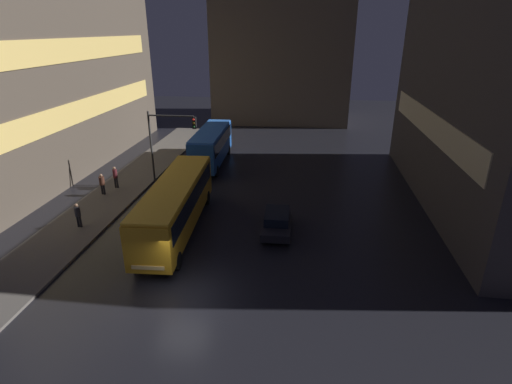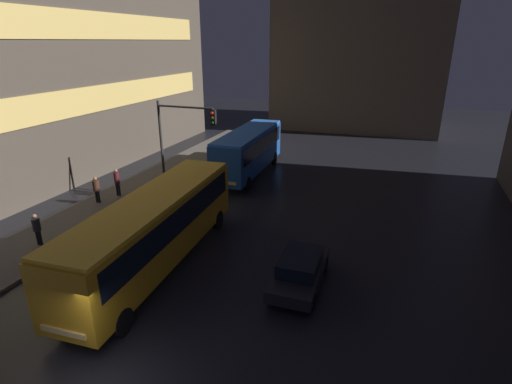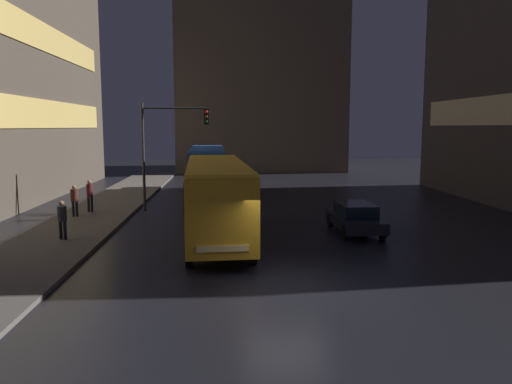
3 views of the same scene
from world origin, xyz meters
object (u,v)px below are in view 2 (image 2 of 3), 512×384
Objects in this scene: pedestrian_mid at (117,180)px; bus_near at (155,225)px; car_taxi at (300,269)px; pedestrian_far at (37,227)px; pedestrian_near at (96,187)px; bus_far at (249,148)px; traffic_light_main at (180,134)px.

bus_near is at bearing 154.93° from pedestrian_mid.
car_taxi is 2.63× the size of pedestrian_far.
bus_near reaches higher than pedestrian_mid.
pedestrian_near is at bearing -17.96° from car_taxi.
bus_near is at bearing 92.04° from bus_far.
traffic_light_main is (4.55, 2.55, 3.09)m from pedestrian_near.
traffic_light_main reaches higher than pedestrian_far.
pedestrian_near is 1.02× the size of pedestrian_far.
bus_near is 13.61m from bus_far.
car_taxi is at bearing 0.12° from pedestrian_far.
traffic_light_main is at bearing -148.37° from pedestrian_mid.
pedestrian_mid is at bearing -23.83° from car_taxi.
bus_far is 6.84m from traffic_light_main.
pedestrian_near is 0.93× the size of pedestrian_mid.
pedestrian_mid is (-13.41, 5.56, 0.47)m from car_taxi.
bus_near is 1.22× the size of bus_far.
pedestrian_mid is at bearing -164.93° from traffic_light_main.
pedestrian_near is at bearing -36.30° from bus_near.
pedestrian_near is at bearing 51.07° from bus_far.
bus_near is at bearing -0.84° from pedestrian_far.
bus_far is 2.23× the size of car_taxi.
traffic_light_main reaches higher than bus_far.
pedestrian_mid reaches higher than car_taxi.
bus_far is at bearing -113.88° from pedestrian_mid.
pedestrian_near is (-7.50, 4.88, -0.90)m from bus_near.
car_taxi is 14.42m from pedestrian_near.
traffic_light_main is at bearing 69.82° from bus_far.
bus_near reaches higher than pedestrian_far.
car_taxi is at bearing -35.79° from traffic_light_main.
bus_far reaches higher than pedestrian_near.
bus_far is 5.86× the size of pedestrian_far.
traffic_light_main is at bearing -71.57° from bus_near.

